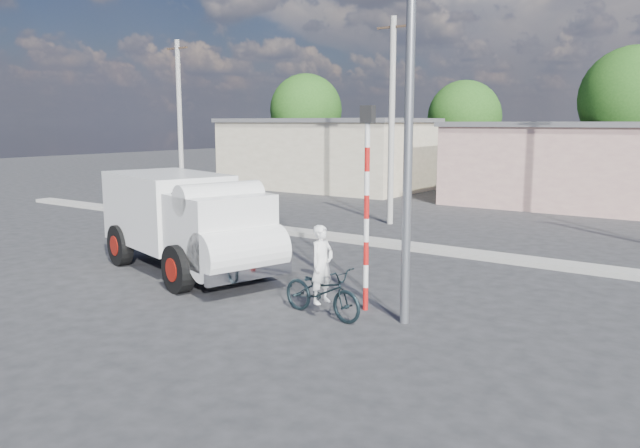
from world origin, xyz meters
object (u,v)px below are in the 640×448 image
Objects in this scene: truck at (188,220)px; traffic_pole at (367,191)px; cyclist at (322,278)px; bicycle at (322,291)px; streetlight at (402,72)px.

truck is 5.71m from traffic_pole.
truck is 4.10× the size of cyclist.
truck is at bearing 85.36° from bicycle.
cyclist is (5.10, -1.06, -0.63)m from truck.
streetlight is at bearing -59.35° from bicycle.
streetlight is at bearing -59.35° from cyclist.
streetlight is (1.44, 0.63, 4.42)m from bicycle.
traffic_pole is at bearing -21.22° from cyclist.
cyclist reaches higher than bicycle.
bicycle is at bearing -156.44° from streetlight.
cyclist is at bearing -118.30° from traffic_pole.
cyclist is 0.38× the size of traffic_pole.
truck is 3.27× the size of bicycle.
truck is at bearing 178.66° from traffic_pole.
cyclist is at bearing -156.44° from streetlight.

